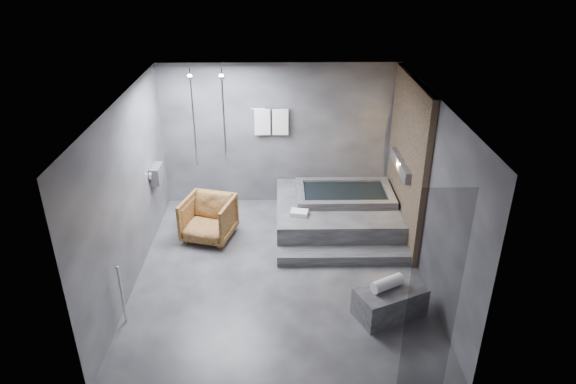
{
  "coord_description": "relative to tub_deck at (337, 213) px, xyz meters",
  "views": [
    {
      "loc": [
        0.02,
        -6.86,
        4.79
      ],
      "look_at": [
        0.13,
        0.3,
        1.26
      ],
      "focal_mm": 32.0,
      "sensor_mm": 36.0,
      "label": 1
    }
  ],
  "objects": [
    {
      "name": "room",
      "position": [
        -0.65,
        -1.21,
        1.48
      ],
      "size": [
        5.0,
        5.04,
        2.82
      ],
      "color": "#2D2D2F",
      "rests_on": "ground"
    },
    {
      "name": "tub_deck",
      "position": [
        0.0,
        0.0,
        0.0
      ],
      "size": [
        2.2,
        2.0,
        0.5
      ],
      "primitive_type": "cube",
      "color": "#323234",
      "rests_on": "ground"
    },
    {
      "name": "deck_towel",
      "position": [
        -0.71,
        -0.5,
        0.29
      ],
      "size": [
        0.33,
        0.27,
        0.08
      ],
      "primitive_type": "cube",
      "rotation": [
        0.0,
        0.0,
        -0.21
      ],
      "color": "white",
      "rests_on": "tub_deck"
    },
    {
      "name": "tub_step",
      "position": [
        0.0,
        -1.18,
        -0.16
      ],
      "size": [
        2.2,
        0.36,
        0.18
      ],
      "primitive_type": "cube",
      "color": "#323234",
      "rests_on": "ground"
    },
    {
      "name": "concrete_bench",
      "position": [
        0.49,
        -2.55,
        -0.03
      ],
      "size": [
        1.09,
        0.87,
        0.43
      ],
      "primitive_type": "cube",
      "rotation": [
        0.0,
        0.0,
        0.42
      ],
      "color": "#323235",
      "rests_on": "ground"
    },
    {
      "name": "rolled_towel",
      "position": [
        0.44,
        -2.52,
        0.27
      ],
      "size": [
        0.5,
        0.38,
        0.17
      ],
      "primitive_type": "cylinder",
      "rotation": [
        0.0,
        1.57,
        0.51
      ],
      "color": "white",
      "rests_on": "concrete_bench"
    },
    {
      "name": "driftwood_chair",
      "position": [
        -2.31,
        -0.4,
        0.14
      ],
      "size": [
        1.02,
        1.04,
        0.77
      ],
      "primitive_type": "imported",
      "rotation": [
        0.0,
        0.0,
        -0.27
      ],
      "color": "#4B2C12",
      "rests_on": "ground"
    }
  ]
}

